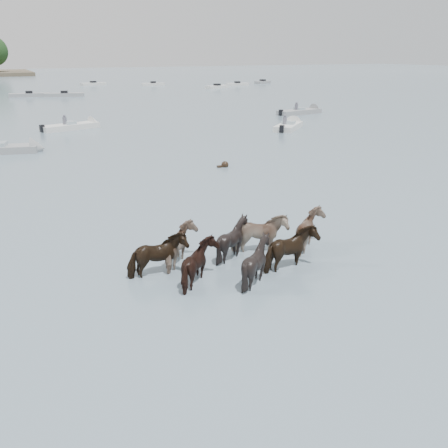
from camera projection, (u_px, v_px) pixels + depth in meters
name	position (u px, v px, depth m)	size (l,w,h in m)	color
ground	(175.00, 275.00, 14.78)	(400.00, 400.00, 0.00)	slate
pony_herd	(240.00, 249.00, 15.26)	(7.39, 3.77, 1.61)	black
swimming_pony	(224.00, 165.00, 28.52)	(0.72, 0.44, 0.44)	black
motorboat_b	(13.00, 149.00, 32.58)	(5.53, 2.76, 1.92)	gray
motorboat_c	(78.00, 126.00, 42.67)	(5.73, 3.11, 1.92)	silver
motorboat_d	(290.00, 126.00, 42.87)	(4.69, 4.43, 1.92)	silver
motorboat_e	(304.00, 111.00, 52.96)	(6.10, 2.48, 1.92)	gray
distant_flotilla	(2.00, 91.00, 78.94)	(103.06, 26.71, 0.93)	silver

